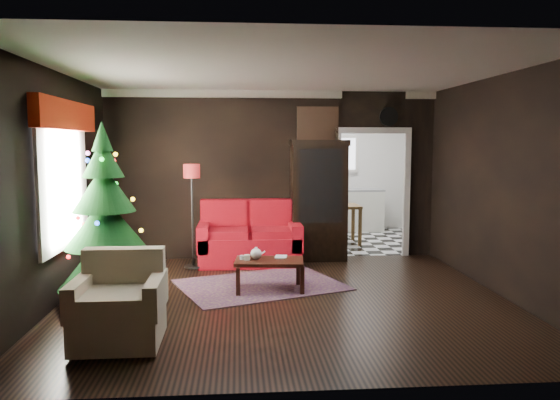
{
  "coord_description": "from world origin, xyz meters",
  "views": [
    {
      "loc": [
        -0.58,
        -6.51,
        1.93
      ],
      "look_at": [
        0.0,
        0.9,
        1.15
      ],
      "focal_mm": 34.55,
      "sensor_mm": 36.0,
      "label": 1
    }
  ],
  "objects": [
    {
      "name": "wall_right",
      "position": [
        2.75,
        0.0,
        1.4
      ],
      "size": [
        0.0,
        5.5,
        5.5
      ],
      "primitive_type": "plane",
      "rotation": [
        1.57,
        0.0,
        -1.57
      ],
      "color": "black",
      "rests_on": "ground"
    },
    {
      "name": "kitchen_window",
      "position": [
        1.7,
        5.45,
        1.7
      ],
      "size": [
        0.7,
        0.06,
        0.7
      ],
      "primitive_type": "cube",
      "color": "white",
      "rests_on": "ground"
    },
    {
      "name": "loveseat",
      "position": [
        -0.4,
        2.05,
        0.5
      ],
      "size": [
        1.7,
        0.9,
        1.0
      ],
      "primitive_type": null,
      "color": "#880804",
      "rests_on": "ground"
    },
    {
      "name": "kitchen_counter",
      "position": [
        1.7,
        5.2,
        0.45
      ],
      "size": [
        1.8,
        0.6,
        0.9
      ],
      "primitive_type": "cube",
      "color": "silver",
      "rests_on": "ground"
    },
    {
      "name": "kitchen_floor",
      "position": [
        1.7,
        4.0,
        0.0
      ],
      "size": [
        3.0,
        3.0,
        0.0
      ],
      "primitive_type": "plane",
      "color": "white",
      "rests_on": "ground"
    },
    {
      "name": "wall_front",
      "position": [
        0.0,
        -2.5,
        1.4
      ],
      "size": [
        5.5,
        0.0,
        5.5
      ],
      "primitive_type": "plane",
      "rotation": [
        -1.57,
        0.0,
        0.0
      ],
      "color": "black",
      "rests_on": "ground"
    },
    {
      "name": "painting",
      "position": [
        0.75,
        2.46,
        2.25
      ],
      "size": [
        0.62,
        0.05,
        0.52
      ],
      "primitive_type": "cube",
      "color": "#AE7E41",
      "rests_on": "wall_back"
    },
    {
      "name": "teapot",
      "position": [
        -0.35,
        0.46,
        0.49
      ],
      "size": [
        0.22,
        0.22,
        0.16
      ],
      "primitive_type": null,
      "rotation": [
        0.0,
        0.0,
        0.36
      ],
      "color": "silver",
      "rests_on": "coffee_table"
    },
    {
      "name": "cup_a",
      "position": [
        -0.54,
        0.48,
        0.44
      ],
      "size": [
        0.08,
        0.08,
        0.05
      ],
      "primitive_type": "cylinder",
      "rotation": [
        0.0,
        0.0,
        -0.42
      ],
      "color": "silver",
      "rests_on": "coffee_table"
    },
    {
      "name": "armchair",
      "position": [
        -1.72,
        -1.41,
        0.46
      ],
      "size": [
        0.84,
        0.84,
        0.86
      ],
      "primitive_type": null,
      "rotation": [
        0.0,
        0.0,
        0.01
      ],
      "color": "tan",
      "rests_on": "ground"
    },
    {
      "name": "christmas_tree",
      "position": [
        -2.17,
        -0.02,
        1.05
      ],
      "size": [
        1.22,
        1.22,
        2.14
      ],
      "primitive_type": null,
      "rotation": [
        0.0,
        0.0,
        0.09
      ],
      "color": "black",
      "rests_on": "ground"
    },
    {
      "name": "kitchen_table",
      "position": [
        1.4,
        3.7,
        0.38
      ],
      "size": [
        0.7,
        0.7,
        0.75
      ],
      "primitive_type": null,
      "color": "brown",
      "rests_on": "ground"
    },
    {
      "name": "wall_back",
      "position": [
        0.0,
        2.5,
        1.4
      ],
      "size": [
        5.5,
        0.0,
        5.5
      ],
      "primitive_type": "plane",
      "rotation": [
        1.57,
        0.0,
        0.0
      ],
      "color": "black",
      "rests_on": "ground"
    },
    {
      "name": "valance",
      "position": [
        -2.63,
        0.2,
        2.27
      ],
      "size": [
        0.12,
        2.1,
        0.35
      ],
      "primitive_type": "cube",
      "color": "#A31F0A",
      "rests_on": "wall_left"
    },
    {
      "name": "coffee_table",
      "position": [
        -0.18,
        0.42,
        0.21
      ],
      "size": [
        0.94,
        0.61,
        0.4
      ],
      "primitive_type": null,
      "rotation": [
        0.0,
        0.0,
        -0.09
      ],
      "color": "#2F2112",
      "rests_on": "rug"
    },
    {
      "name": "left_window",
      "position": [
        -2.71,
        0.2,
        1.45
      ],
      "size": [
        0.05,
        1.6,
        1.4
      ],
      "primitive_type": "cube",
      "color": "white",
      "rests_on": "wall_left"
    },
    {
      "name": "rug",
      "position": [
        -0.28,
        0.69,
        0.01
      ],
      "size": [
        2.51,
        2.18,
        0.01
      ],
      "primitive_type": "cube",
      "rotation": [
        0.0,
        0.0,
        0.36
      ],
      "color": "#583A48",
      "rests_on": "ground"
    },
    {
      "name": "floor",
      "position": [
        0.0,
        0.0,
        0.0
      ],
      "size": [
        5.5,
        5.5,
        0.0
      ],
      "primitive_type": "plane",
      "color": "black",
      "rests_on": "ground"
    },
    {
      "name": "doorway",
      "position": [
        1.7,
        2.5,
        1.05
      ],
      "size": [
        1.1,
        0.1,
        2.1
      ],
      "primitive_type": null,
      "color": "silver",
      "rests_on": "ground"
    },
    {
      "name": "cup_b",
      "position": [
        -0.47,
        0.43,
        0.45
      ],
      "size": [
        0.08,
        0.08,
        0.07
      ],
      "primitive_type": "cylinder",
      "rotation": [
        0.0,
        0.0,
        0.03
      ],
      "color": "white",
      "rests_on": "coffee_table"
    },
    {
      "name": "curio_cabinet",
      "position": [
        0.75,
        2.27,
        0.95
      ],
      "size": [
        0.9,
        0.45,
        1.9
      ],
      "primitive_type": null,
      "color": "black",
      "rests_on": "ground"
    },
    {
      "name": "wall_left",
      "position": [
        -2.75,
        0.0,
        1.4
      ],
      "size": [
        0.0,
        5.5,
        5.5
      ],
      "primitive_type": "plane",
      "rotation": [
        1.57,
        0.0,
        1.57
      ],
      "color": "black",
      "rests_on": "ground"
    },
    {
      "name": "ceiling",
      "position": [
        0.0,
        0.0,
        2.8
      ],
      "size": [
        5.5,
        5.5,
        0.0
      ],
      "primitive_type": "plane",
      "rotation": [
        3.14,
        0.0,
        0.0
      ],
      "color": "white",
      "rests_on": "ground"
    },
    {
      "name": "floor_lamp",
      "position": [
        -1.28,
        1.68,
        0.83
      ],
      "size": [
        0.31,
        0.31,
        1.58
      ],
      "primitive_type": null,
      "rotation": [
        0.0,
        0.0,
        -0.2
      ],
      "color": "black",
      "rests_on": "ground"
    },
    {
      "name": "book",
      "position": [
        -0.09,
        0.56,
        0.52
      ],
      "size": [
        0.16,
        0.04,
        0.21
      ],
      "primitive_type": "imported",
      "rotation": [
        0.0,
        0.0,
        -0.16
      ],
      "color": "tan",
      "rests_on": "coffee_table"
    },
    {
      "name": "wall_clock",
      "position": [
        1.95,
        2.45,
        2.38
      ],
      "size": [
        0.32,
        0.32,
        0.06
      ],
      "primitive_type": "cylinder",
      "color": "silver",
      "rests_on": "wall_back"
    }
  ]
}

